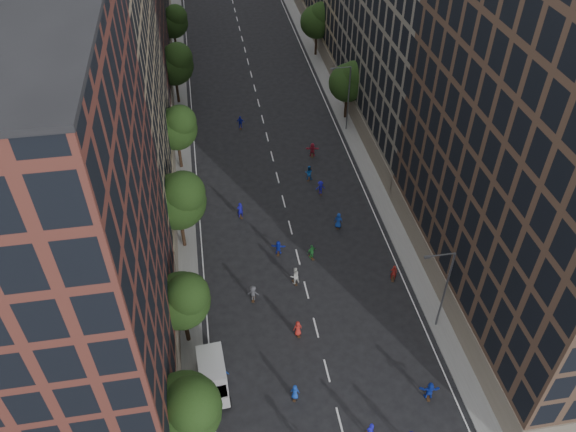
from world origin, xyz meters
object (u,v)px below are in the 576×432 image
Objects in this scene: skater_0 at (295,392)px; skater_1 at (370,431)px; streetlamp_far at (347,95)px; streetlamp_near at (444,286)px; cargo_van at (213,376)px.

skater_0 is 6.46m from skater_1.
skater_0 is (-13.42, -38.00, -4.42)m from streetlamp_far.
streetlamp_far is at bearing -113.97° from skater_1.
streetlamp_near is 1.00× the size of streetlamp_far.
skater_0 is at bearing -159.55° from streetlamp_near.
streetlamp_near reaches higher than skater_1.
cargo_van is at bearing -42.14° from skater_1.
cargo_van is at bearing -171.84° from streetlamp_near.
cargo_van is 2.75× the size of skater_1.
streetlamp_near is at bearing 4.68° from cargo_van.
skater_1 is (4.93, -4.16, 0.13)m from skater_0.
streetlamp_far is at bearing 90.00° from streetlamp_near.
streetlamp_far is 41.05m from cargo_van.
streetlamp_far is 40.54m from skater_0.
cargo_van is (-19.67, -35.82, -3.84)m from streetlamp_far.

